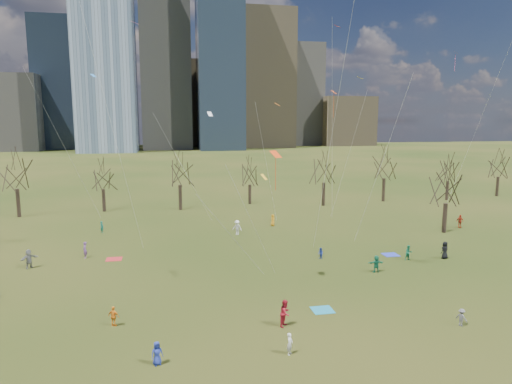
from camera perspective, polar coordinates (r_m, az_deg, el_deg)
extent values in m
plane|color=black|center=(37.74, 3.62, -13.39)|extent=(500.00, 500.00, 0.00)
cube|color=slate|center=(229.64, -18.52, 19.68)|extent=(26.00, 26.00, 118.00)
cube|color=slate|center=(241.04, -11.26, 16.65)|extent=(24.00, 24.00, 95.00)
cube|color=#384C66|center=(233.48, -4.57, 18.29)|extent=(22.00, 22.00, 105.00)
cube|color=#726347|center=(255.46, 1.15, 13.77)|extent=(28.00, 28.00, 72.00)
cube|color=#384C66|center=(259.46, -22.98, 12.23)|extent=(25.00, 25.00, 65.00)
cube|color=slate|center=(275.71, 5.66, 11.91)|extent=(22.00, 22.00, 58.00)
cube|color=#726347|center=(274.27, -8.34, 10.83)|extent=(30.00, 30.00, 48.00)
cube|color=slate|center=(255.35, -28.80, 8.64)|extent=(35.00, 30.00, 36.00)
cube|color=#726347|center=(278.86, 10.90, 8.68)|extent=(30.00, 28.00, 28.00)
cylinder|color=black|center=(76.97, -27.58, -1.22)|extent=(0.55, 0.55, 4.28)
cylinder|color=black|center=(76.44, -18.49, -0.98)|extent=(0.52, 0.52, 3.60)
cylinder|color=black|center=(74.79, -9.44, -0.67)|extent=(0.54, 0.54, 4.05)
cylinder|color=black|center=(79.02, -0.78, -0.29)|extent=(0.51, 0.51, 3.38)
cylinder|color=black|center=(78.23, 8.43, -0.26)|extent=(0.54, 0.54, 3.96)
cylinder|color=black|center=(84.73, 15.65, 0.27)|extent=(0.54, 0.54, 4.14)
cylinder|color=black|center=(89.97, 22.77, 0.18)|extent=(0.52, 0.52, 3.51)
cylinder|color=black|center=(98.67, 27.93, 0.62)|extent=(0.53, 0.53, 3.74)
cylinder|color=black|center=(63.68, 22.52, -3.01)|extent=(0.53, 0.53, 3.83)
cube|color=teal|center=(36.29, 8.30, -14.38)|extent=(1.60, 1.50, 0.03)
cube|color=#2636B3|center=(51.67, 16.48, -7.53)|extent=(1.60, 1.50, 0.03)
cube|color=#B42427|center=(50.31, -17.33, -8.01)|extent=(1.60, 1.50, 0.03)
imported|color=navy|center=(29.12, -12.27, -19.10)|extent=(0.82, 0.67, 1.44)
imported|color=silver|center=(29.70, 4.25, -18.39)|extent=(0.56, 0.61, 1.39)
imported|color=#A81829|center=(33.12, 3.69, -14.86)|extent=(1.15, 1.18, 1.92)
imported|color=#5B5B60|center=(36.22, 24.30, -14.09)|extent=(0.77, 0.94, 1.26)
imported|color=orange|center=(34.61, -17.37, -14.62)|extent=(0.92, 0.70, 1.45)
imported|color=#197454|center=(45.39, 14.80, -8.67)|extent=(1.55, 0.54, 1.66)
imported|color=black|center=(51.92, 22.53, -6.73)|extent=(1.04, 0.85, 1.84)
imported|color=#71478E|center=(51.53, -20.61, -6.79)|extent=(0.46, 0.66, 1.74)
imported|color=#2943B3|center=(48.48, 8.09, -7.61)|extent=(0.62, 0.70, 1.19)
imported|color=silver|center=(57.91, -2.37, -4.45)|extent=(1.39, 1.20, 1.87)
imported|color=red|center=(67.55, 24.13, -3.35)|extent=(1.06, 0.50, 1.76)
imported|color=slate|center=(50.25, -26.52, -7.48)|extent=(1.67, 1.58, 1.88)
imported|color=orange|center=(62.73, 2.09, -3.53)|extent=(0.69, 0.89, 1.61)
imported|color=#176A5B|center=(62.17, -18.71, -4.16)|extent=(0.63, 0.65, 1.51)
imported|color=#19724C|center=(50.08, 18.54, -7.22)|extent=(0.83, 0.67, 1.60)
plane|color=#DF4112|center=(37.82, 2.48, 4.74)|extent=(1.30, 1.23, 0.56)
cylinder|color=silver|center=(33.97, -0.23, -4.40)|extent=(5.28, 8.41, 10.17)
cylinder|color=#DF4112|center=(37.97, 2.47, 2.25)|extent=(0.04, 0.04, 2.70)
plane|color=yellow|center=(49.54, 12.86, 13.74)|extent=(0.82, 0.85, 0.28)
cylinder|color=silver|center=(47.46, 15.40, 3.42)|extent=(2.69, 5.85, 17.28)
plane|color=#E554A2|center=(47.65, -14.95, 19.78)|extent=(1.03, 1.07, 0.32)
cylinder|color=silver|center=(43.32, -17.13, 6.08)|extent=(3.73, 7.27, 22.13)
cylinder|color=silver|center=(42.48, 9.88, 9.49)|extent=(0.98, 8.05, 26.88)
plane|color=#3282D6|center=(63.94, -19.67, 13.55)|extent=(1.02, 1.04, 0.42)
cylinder|color=silver|center=(59.95, -22.63, 4.80)|extent=(5.95, 8.82, 18.65)
plane|color=#DD4812|center=(61.60, 9.71, 12.20)|extent=(1.17, 1.17, 0.47)
cylinder|color=silver|center=(59.81, 11.43, 4.30)|extent=(2.43, 4.97, 16.58)
cylinder|color=#DD4812|center=(61.52, 9.67, 10.55)|extent=(0.04, 0.04, 3.00)
plane|color=gold|center=(37.49, 1.02, 1.90)|extent=(0.77, 0.80, 0.47)
cylinder|color=silver|center=(33.91, -2.64, -6.04)|extent=(6.09, 7.94, 8.34)
plane|color=#FF5DAB|center=(75.00, 23.68, 15.70)|extent=(1.12, 1.13, 0.53)
cylinder|color=silver|center=(70.59, 25.74, 6.78)|extent=(0.99, 9.99, 22.74)
cylinder|color=#FF5DAB|center=(74.82, 23.61, 14.59)|extent=(0.04, 0.04, 2.40)
plane|color=white|center=(58.86, -5.78, 9.69)|extent=(1.01, 0.87, 0.60)
cylinder|color=silver|center=(54.68, -8.82, 2.47)|extent=(6.88, 8.59, 13.77)
plane|color=red|center=(62.04, 10.11, 19.74)|extent=(1.21, 1.23, 0.40)
cylinder|color=silver|center=(58.10, 9.50, 8.24)|extent=(2.56, 5.05, 24.71)
plane|color=orange|center=(58.68, 2.69, 10.89)|extent=(1.02, 1.05, 0.38)
cylinder|color=silver|center=(55.29, 1.35, 3.26)|extent=(4.15, 6.49, 14.95)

